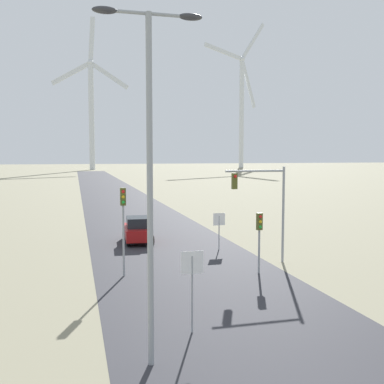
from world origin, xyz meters
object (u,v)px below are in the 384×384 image
stop_sign_near (192,276)px  wind_turbine_left (91,104)px  stop_sign_far (219,224)px  traffic_light_post_near_right (259,229)px  wind_turbine_center (242,101)px  car_approaching (138,230)px  traffic_light_mast_overhead (263,196)px  traffic_light_post_near_left (123,212)px  streetlamp (150,149)px

stop_sign_near → wind_turbine_left: size_ratio=0.05×
stop_sign_far → traffic_light_post_near_right: bearing=-88.2°
stop_sign_near → wind_turbine_center: 206.21m
car_approaching → traffic_light_mast_overhead: bearing=-52.8°
stop_sign_near → traffic_light_post_near_right: (5.43, 6.78, 0.32)m
stop_sign_far → traffic_light_post_near_left: traffic_light_post_near_left is taller
stop_sign_near → stop_sign_far: 14.01m
stop_sign_near → wind_turbine_center: bearing=68.7°
streetlamp → traffic_light_mast_overhead: (8.28, 10.75, -2.49)m
traffic_light_post_near_right → wind_turbine_center: wind_turbine_center is taller
traffic_light_post_near_right → traffic_light_post_near_left: bearing=169.9°
traffic_light_mast_overhead → car_approaching: 10.56m
stop_sign_near → car_approaching: 16.85m
stop_sign_near → stop_sign_far: stop_sign_near is taller
traffic_light_post_near_right → stop_sign_near: bearing=-128.7°
stop_sign_near → traffic_light_post_near_left: bearing=100.9°
stop_sign_far → wind_turbine_left: (-2.07, 161.73, 25.07)m
traffic_light_mast_overhead → wind_turbine_center: (67.77, 181.27, 28.17)m
traffic_light_post_near_left → traffic_light_mast_overhead: 8.09m
traffic_light_mast_overhead → stop_sign_near: bearing=-126.6°
stop_sign_near → traffic_light_mast_overhead: bearing=53.4°
stop_sign_near → traffic_light_post_near_right: traffic_light_post_near_right is taller
stop_sign_near → car_approaching: size_ratio=0.69×
stop_sign_far → traffic_light_post_near_left: bearing=-143.7°
traffic_light_post_near_right → traffic_light_mast_overhead: traffic_light_mast_overhead is taller
stop_sign_far → traffic_light_post_near_right: (0.19, -6.21, 0.67)m
traffic_light_mast_overhead → car_approaching: bearing=127.2°
stop_sign_near → car_approaching: (0.37, 16.81, -1.13)m
car_approaching → traffic_light_post_near_right: bearing=-63.3°
traffic_light_post_near_right → traffic_light_mast_overhead: (1.07, 1.97, 1.57)m
traffic_light_post_near_left → streetlamp: bearing=-91.4°
traffic_light_post_near_left → stop_sign_far: bearing=36.3°
traffic_light_post_near_right → stop_sign_far: bearing=91.8°
streetlamp → car_approaching: streetlamp is taller
wind_turbine_center → car_approaching: bearing=-113.1°
car_approaching → streetlamp: bearing=-96.6°
stop_sign_far → streetlamp: bearing=-115.1°
traffic_light_mast_overhead → wind_turbine_left: 167.57m
wind_turbine_center → wind_turbine_left: bearing=-167.9°
traffic_light_post_near_right → car_approaching: traffic_light_post_near_right is taller
stop_sign_far → traffic_light_post_near_left: size_ratio=0.53×
wind_turbine_center → traffic_light_mast_overhead: bearing=-110.5°
traffic_light_post_near_left → stop_sign_near: bearing=-79.1°
traffic_light_post_near_right → wind_turbine_left: wind_turbine_left is taller
traffic_light_post_near_left → traffic_light_mast_overhead: traffic_light_mast_overhead is taller
streetlamp → stop_sign_near: 5.14m
stop_sign_near → wind_turbine_left: wind_turbine_left is taller
wind_turbine_left → stop_sign_near: bearing=-91.0°
stop_sign_near → traffic_light_post_near_left: size_ratio=0.64×
streetlamp → traffic_light_post_near_right: 12.07m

